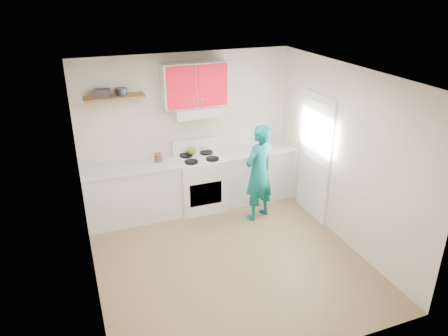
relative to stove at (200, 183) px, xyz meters
name	(u,v)px	position (x,y,z in m)	size (l,w,h in m)	color
floor	(228,258)	(-0.10, -1.57, -0.46)	(3.80, 3.80, 0.00)	brown
ceiling	(229,75)	(-0.10, -1.57, 2.14)	(3.60, 3.80, 0.04)	white
back_wall	(187,131)	(-0.10, 0.32, 0.84)	(3.60, 0.04, 2.60)	beige
front_wall	(303,255)	(-0.10, -3.47, 0.84)	(3.60, 0.04, 2.60)	beige
left_wall	(85,198)	(-1.90, -1.57, 0.84)	(0.04, 3.80, 2.60)	beige
right_wall	(345,156)	(1.70, -1.57, 0.84)	(0.04, 3.80, 2.60)	beige
door	(315,157)	(1.68, -0.88, 0.56)	(0.05, 0.85, 2.05)	white
door_glass	(316,132)	(1.65, -0.88, 0.99)	(0.01, 0.55, 0.95)	white
counter_left	(133,194)	(-1.14, 0.02, -0.01)	(1.52, 0.60, 0.90)	silver
counter_right	(255,174)	(1.04, 0.02, -0.01)	(1.32, 0.60, 0.90)	silver
stove	(200,183)	(0.00, 0.00, 0.00)	(0.76, 0.65, 0.92)	white
range_hood	(196,111)	(0.00, 0.10, 1.24)	(0.76, 0.44, 0.15)	silver
upper_cabinets	(194,84)	(0.00, 0.16, 1.66)	(1.02, 0.33, 0.70)	red
shelf	(114,97)	(-1.25, 0.18, 1.56)	(0.90, 0.30, 0.04)	brown
books	(102,93)	(-1.42, 0.19, 1.63)	(0.22, 0.16, 0.11)	#3C353C
tin	(122,91)	(-1.13, 0.21, 1.63)	(0.17, 0.17, 0.11)	#333D4C
kettle	(192,151)	(-0.08, 0.18, 0.53)	(0.17, 0.17, 0.14)	olive
crock	(158,158)	(-0.67, 0.09, 0.52)	(0.13, 0.13, 0.16)	brown
cutting_board	(251,150)	(0.95, 0.03, 0.45)	(0.33, 0.24, 0.02)	olive
silicone_mat	(275,149)	(1.38, -0.05, 0.44)	(0.31, 0.26, 0.01)	red
person	(259,173)	(0.78, -0.67, 0.35)	(0.59, 0.39, 1.61)	#0B6965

